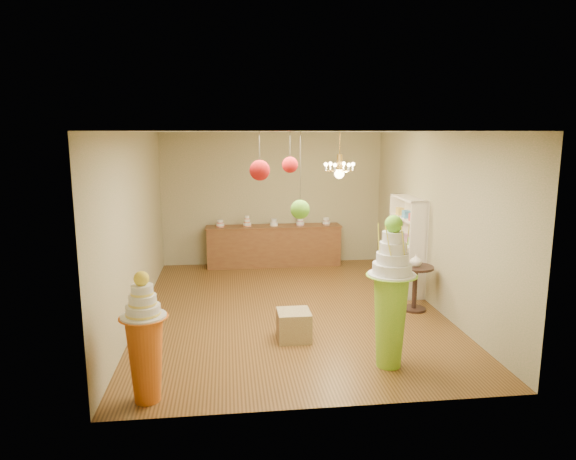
{
  "coord_description": "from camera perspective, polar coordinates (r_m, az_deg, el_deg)",
  "views": [
    {
      "loc": [
        -1.03,
        -8.35,
        2.98
      ],
      "look_at": [
        -0.03,
        0.0,
        1.38
      ],
      "focal_mm": 32.0,
      "sensor_mm": 36.0,
      "label": 1
    }
  ],
  "objects": [
    {
      "name": "pom_green_mid",
      "position": [
        6.45,
        1.35,
        2.31
      ],
      "size": [
        0.24,
        0.24,
        1.09
      ],
      "color": "#423E2F",
      "rests_on": "ceiling"
    },
    {
      "name": "floor",
      "position": [
        8.93,
        0.2,
        -8.75
      ],
      "size": [
        6.5,
        6.5,
        0.0
      ],
      "primitive_type": "plane",
      "color": "brown",
      "rests_on": "ground"
    },
    {
      "name": "wall_back",
      "position": [
        11.74,
        -1.73,
        3.5
      ],
      "size": [
        5.0,
        0.04,
        3.0
      ],
      "primitive_type": "cube",
      "color": "gray",
      "rests_on": "ground"
    },
    {
      "name": "pom_red_left",
      "position": [
        6.14,
        -3.16,
        6.65
      ],
      "size": [
        0.25,
        0.25,
        0.58
      ],
      "color": "#423E2F",
      "rests_on": "ceiling"
    },
    {
      "name": "chandelier",
      "position": [
        9.42,
        5.73,
        6.57
      ],
      "size": [
        0.59,
        0.59,
        0.85
      ],
      "rotation": [
        0.0,
        0.0,
        -0.01
      ],
      "color": "#DFAE4E",
      "rests_on": "ceiling"
    },
    {
      "name": "wall_right",
      "position": [
        9.19,
        15.88,
        1.06
      ],
      "size": [
        0.04,
        6.5,
        3.0
      ],
      "primitive_type": "cube",
      "color": "gray",
      "rests_on": "ground"
    },
    {
      "name": "ceiling",
      "position": [
        8.42,
        0.21,
        10.88
      ],
      "size": [
        6.5,
        6.5,
        0.0
      ],
      "primitive_type": "plane",
      "rotation": [
        3.14,
        0.0,
        0.0
      ],
      "color": "silver",
      "rests_on": "ground"
    },
    {
      "name": "burlap_riser",
      "position": [
        7.62,
        0.65,
        -10.55
      ],
      "size": [
        0.48,
        0.48,
        0.43
      ],
      "primitive_type": "cube",
      "rotation": [
        0.0,
        0.0,
        0.0
      ],
      "color": "olive",
      "rests_on": "floor"
    },
    {
      "name": "pedestal_orange",
      "position": [
        6.06,
        -15.58,
        -12.5
      ],
      "size": [
        0.61,
        0.61,
        1.51
      ],
      "rotation": [
        0.0,
        0.0,
        -0.25
      ],
      "color": "#CB5F17",
      "rests_on": "floor"
    },
    {
      "name": "wall_left",
      "position": [
        8.61,
        -16.54,
        0.39
      ],
      "size": [
        0.04,
        6.5,
        3.0
      ],
      "primitive_type": "cube",
      "color": "gray",
      "rests_on": "ground"
    },
    {
      "name": "shelving_unit",
      "position": [
        9.97,
        13.09,
        -1.57
      ],
      "size": [
        0.33,
        1.2,
        1.8
      ],
      "color": "#EEE4CE",
      "rests_on": "floor"
    },
    {
      "name": "pom_red_right",
      "position": [
        6.3,
        0.22,
        7.26
      ],
      "size": [
        0.2,
        0.2,
        0.5
      ],
      "color": "#423E2F",
      "rests_on": "ceiling"
    },
    {
      "name": "sideboard",
      "position": [
        11.64,
        -1.58,
        -1.67
      ],
      "size": [
        3.04,
        0.54,
        1.16
      ],
      "color": "brown",
      "rests_on": "floor"
    },
    {
      "name": "wall_front",
      "position": [
        5.41,
        4.42,
        -5.17
      ],
      "size": [
        5.0,
        0.04,
        3.0
      ],
      "primitive_type": "cube",
      "color": "gray",
      "rests_on": "ground"
    },
    {
      "name": "round_table",
      "position": [
        8.98,
        13.93,
        -5.61
      ],
      "size": [
        0.76,
        0.76,
        0.78
      ],
      "rotation": [
        0.0,
        0.0,
        0.31
      ],
      "color": "black",
      "rests_on": "floor"
    },
    {
      "name": "vase",
      "position": [
        8.89,
        14.04,
        -3.26
      ],
      "size": [
        0.26,
        0.26,
        0.21
      ],
      "primitive_type": "imported",
      "rotation": [
        0.0,
        0.0,
        0.37
      ],
      "color": "#EEE4CE",
      "rests_on": "round_table"
    },
    {
      "name": "pedestal_green",
      "position": [
        6.71,
        11.34,
        -7.9
      ],
      "size": [
        0.65,
        0.65,
        1.98
      ],
      "rotation": [
        0.0,
        0.0,
        -0.09
      ],
      "color": "#83BD29",
      "rests_on": "floor"
    }
  ]
}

